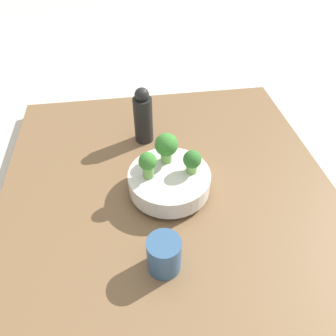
{
  "coord_description": "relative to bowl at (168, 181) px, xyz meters",
  "views": [
    {
      "loc": [
        0.61,
        -0.09,
        0.68
      ],
      "look_at": [
        0.04,
        -0.0,
        0.13
      ],
      "focal_mm": 35.0,
      "sensor_mm": 36.0,
      "label": 1
    }
  ],
  "objects": [
    {
      "name": "broccoli_floret_back",
      "position": [
        -0.0,
        0.06,
        0.06
      ],
      "size": [
        0.05,
        0.05,
        0.06
      ],
      "color": "#7AB256",
      "rests_on": "bowl"
    },
    {
      "name": "pepper_mill",
      "position": [
        -0.23,
        -0.04,
        0.05
      ],
      "size": [
        0.06,
        0.06,
        0.18
      ],
      "color": "black",
      "rests_on": "table"
    },
    {
      "name": "broccoli_floret_left",
      "position": [
        -0.05,
        -0.0,
        0.07
      ],
      "size": [
        0.06,
        0.06,
        0.08
      ],
      "color": "#7AB256",
      "rests_on": "bowl"
    },
    {
      "name": "broccoli_floret_front",
      "position": [
        0.0,
        -0.05,
        0.07
      ],
      "size": [
        0.04,
        0.04,
        0.07
      ],
      "color": "#6BA34C",
      "rests_on": "bowl"
    },
    {
      "name": "bowl",
      "position": [
        0.0,
        0.0,
        0.0
      ],
      "size": [
        0.21,
        0.21,
        0.06
      ],
      "color": "silver",
      "rests_on": "table"
    },
    {
      "name": "ground_plane",
      "position": [
        -0.04,
        0.0,
        -0.08
      ],
      "size": [
        6.0,
        6.0,
        0.0
      ],
      "primitive_type": "plane",
      "color": "beige"
    },
    {
      "name": "cup",
      "position": [
        0.21,
        -0.04,
        0.01
      ],
      "size": [
        0.07,
        0.07,
        0.09
      ],
      "color": "#33567F",
      "rests_on": "table"
    },
    {
      "name": "table",
      "position": [
        -0.04,
        0.0,
        -0.06
      ],
      "size": [
        0.89,
        0.87,
        0.05
      ],
      "color": "brown",
      "rests_on": "ground_plane"
    }
  ]
}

